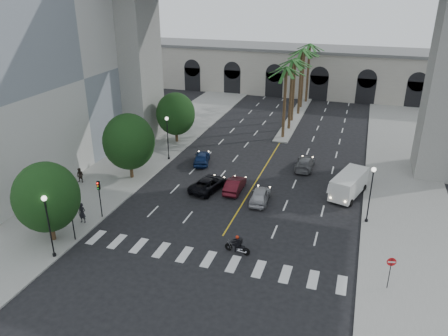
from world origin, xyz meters
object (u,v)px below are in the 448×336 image
at_px(car_b, 235,185).
at_px(traffic_signal_far, 99,193).
at_px(lamp_post_left_far, 168,134).
at_px(car_a, 260,195).
at_px(traffic_signal_near, 71,214).
at_px(pedestrian_b, 80,175).
at_px(car_d, 305,163).
at_px(car_e, 202,158).
at_px(cargo_van, 349,184).
at_px(motorcycle_rider, 238,245).
at_px(do_not_enter_sign, 391,267).
at_px(lamp_post_left_near, 48,221).
at_px(car_c, 208,184).
at_px(pedestrian_a, 82,213).
at_px(lamp_post_right, 371,190).

bearing_deg(car_b, traffic_signal_far, 41.03).
bearing_deg(lamp_post_left_far, car_a, -28.67).
xyz_separation_m(traffic_signal_near, traffic_signal_far, (0.00, 4.00, 0.00)).
height_order(lamp_post_left_far, pedestrian_b, lamp_post_left_far).
bearing_deg(pedestrian_b, car_a, 1.67).
bearing_deg(car_d, car_e, 10.70).
distance_m(car_a, cargo_van, 8.93).
distance_m(lamp_post_left_far, car_a, 14.92).
bearing_deg(traffic_signal_near, traffic_signal_far, 90.00).
bearing_deg(car_e, motorcycle_rider, 104.91).
relative_size(traffic_signal_near, do_not_enter_sign, 1.39).
relative_size(car_a, car_d, 0.88).
distance_m(lamp_post_left_near, cargo_van, 27.57).
bearing_deg(traffic_signal_far, car_a, 30.18).
bearing_deg(traffic_signal_near, cargo_van, 36.51).
height_order(cargo_van, pedestrian_b, cargo_van).
bearing_deg(car_e, cargo_van, 153.96).
distance_m(motorcycle_rider, pedestrian_b, 20.60).
relative_size(motorcycle_rider, car_e, 0.51).
bearing_deg(car_c, lamp_post_left_near, 75.98).
bearing_deg(cargo_van, car_c, -151.07).
distance_m(lamp_post_left_far, pedestrian_a, 16.08).
height_order(traffic_signal_near, pedestrian_a, traffic_signal_near).
relative_size(car_c, car_d, 1.05).
bearing_deg(cargo_van, car_b, -150.90).
bearing_deg(car_d, motorcycle_rider, 82.46).
bearing_deg(car_c, traffic_signal_far, 61.52).
bearing_deg(car_a, pedestrian_b, 2.27).
bearing_deg(pedestrian_b, traffic_signal_near, -61.37).
xyz_separation_m(lamp_post_right, car_b, (-12.90, 2.44, -2.53)).
relative_size(lamp_post_left_far, motorcycle_rider, 2.47).
bearing_deg(traffic_signal_far, car_b, 42.39).
xyz_separation_m(pedestrian_a, pedestrian_b, (-5.12, 6.99, -0.13)).
height_order(motorcycle_rider, do_not_enter_sign, do_not_enter_sign).
relative_size(car_b, pedestrian_a, 2.25).
distance_m(motorcycle_rider, car_a, 8.93).
distance_m(traffic_signal_near, pedestrian_a, 3.13).
xyz_separation_m(motorcycle_rider, car_c, (-6.08, 9.87, -0.03)).
distance_m(lamp_post_left_near, lamp_post_left_far, 21.00).
bearing_deg(pedestrian_b, car_b, 7.97).
height_order(lamp_post_left_near, do_not_enter_sign, lamp_post_left_near).
height_order(lamp_post_right, car_a, lamp_post_right).
bearing_deg(car_d, pedestrian_a, 47.79).
distance_m(car_d, car_e, 11.89).
height_order(lamp_post_left_far, car_c, lamp_post_left_far).
height_order(lamp_post_right, car_c, lamp_post_right).
xyz_separation_m(lamp_post_right, cargo_van, (-1.91, 4.89, -1.91)).
relative_size(traffic_signal_near, traffic_signal_far, 1.00).
xyz_separation_m(car_b, car_c, (-2.65, -0.55, -0.01)).
bearing_deg(car_a, car_d, -110.28).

